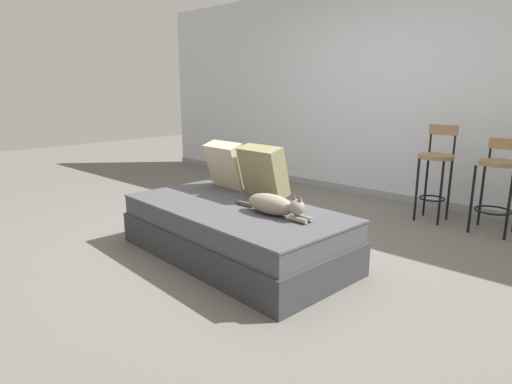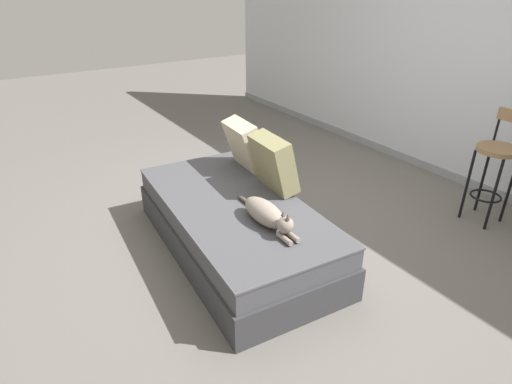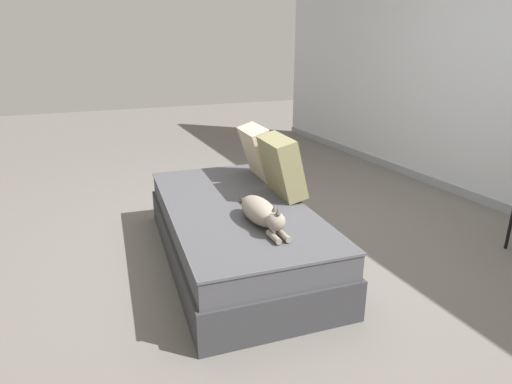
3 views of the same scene
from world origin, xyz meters
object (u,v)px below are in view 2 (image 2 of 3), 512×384
Objects in this scene: throw_pillow_middle at (274,163)px; cat at (267,214)px; throw_pillow_corner at (245,145)px; couch at (235,226)px; bar_stool_near_window at (497,160)px.

cat is (0.41, -0.34, -0.15)m from throw_pillow_middle.
throw_pillow_middle reaches higher than throw_pillow_corner.
couch is 2.04× the size of bar_stool_near_window.
bar_stool_near_window reaches higher than cat.
throw_pillow_corner is 0.59× the size of cat.
couch is 0.57m from throw_pillow_middle.
throw_pillow_corner is 0.48m from throw_pillow_middle.
throw_pillow_middle is at bearing 92.97° from couch.
throw_pillow_corner is at bearing 156.82° from cat.
bar_stool_near_window is at bearing 69.11° from couch.
throw_pillow_corner is 0.98m from cat.
throw_pillow_middle is at bearing -4.38° from throw_pillow_corner.
cat is (0.39, 0.03, 0.28)m from couch.
couch is 2.68× the size of cat.
throw_pillow_corner is 2.12m from bar_stool_near_window.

